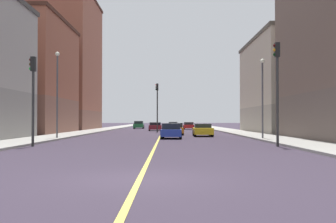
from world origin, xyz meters
TOP-DOWN VIEW (x-y plane):
  - ground_plane at (0.00, 0.00)m, footprint 400.00×400.00m
  - sidewalk_left at (9.74, 49.00)m, footprint 3.56×168.00m
  - sidewalk_right at (-9.74, 49.00)m, footprint 3.56×168.00m
  - lane_center_stripe at (0.00, 49.00)m, footprint 0.16×154.00m
  - building_left_mid at (16.70, 40.49)m, footprint 10.66×18.94m
  - building_right_midblock at (-16.70, 37.44)m, footprint 10.66×15.80m
  - building_right_distant at (-16.70, 56.34)m, footprint 10.66×17.86m
  - traffic_light_left_near at (7.54, 13.93)m, footprint 0.40×0.32m
  - traffic_light_right_near at (-7.58, 13.93)m, footprint 0.40×0.32m
  - traffic_light_median_far at (-0.64, 42.79)m, footprint 0.40×0.32m
  - street_lamp_left_near at (8.56, 22.29)m, footprint 0.36×0.36m
  - street_lamp_right_near at (-8.56, 23.16)m, footprint 0.36×0.36m
  - car_yellow at (4.26, 29.62)m, footprint 1.95×4.30m
  - car_orange at (1.58, 33.31)m, footprint 1.79×3.91m
  - car_green at (-4.65, 65.04)m, footprint 1.94×4.35m
  - car_red at (4.35, 59.59)m, footprint 1.88×4.06m
  - car_silver at (1.79, 68.54)m, footprint 1.96×4.50m
  - car_blue at (1.09, 24.59)m, footprint 1.93×4.02m
  - car_maroon at (-1.17, 50.64)m, footprint 2.07×4.32m

SIDE VIEW (x-z plane):
  - ground_plane at x=0.00m, z-range 0.00..0.00m
  - lane_center_stripe at x=0.00m, z-range 0.00..0.01m
  - sidewalk_left at x=9.74m, z-range 0.00..0.15m
  - sidewalk_right at x=-9.74m, z-range 0.00..0.15m
  - car_red at x=4.35m, z-range -0.01..1.23m
  - car_silver at x=1.79m, z-range 0.00..1.23m
  - car_orange at x=1.58m, z-range -0.03..1.27m
  - car_yellow at x=4.26m, z-range 0.00..1.25m
  - car_maroon at x=-1.17m, z-range 0.00..1.26m
  - car_blue at x=1.09m, z-range -0.01..1.32m
  - car_green at x=-4.65m, z-range -0.02..1.39m
  - traffic_light_right_near at x=-7.58m, z-range 0.85..6.40m
  - traffic_light_median_far at x=-0.64m, z-range 0.92..7.35m
  - traffic_light_left_near at x=7.54m, z-range 0.92..7.36m
  - street_lamp_left_near at x=8.56m, z-range 0.89..7.41m
  - street_lamp_right_near at x=-8.56m, z-range 0.91..8.16m
  - building_left_mid at x=16.70m, z-range 0.01..11.96m
  - building_right_midblock at x=-16.70m, z-range 0.01..13.59m
  - building_right_distant at x=-16.70m, z-range 0.01..21.96m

